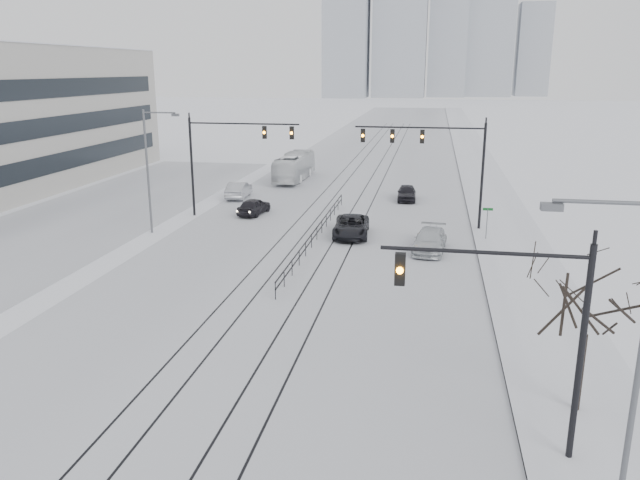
{
  "coord_description": "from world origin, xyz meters",
  "views": [
    {
      "loc": [
        7.79,
        -11.97,
        11.75
      ],
      "look_at": [
        2.26,
        18.69,
        3.2
      ],
      "focal_mm": 35.0,
      "sensor_mm": 36.0,
      "label": 1
    }
  ],
  "objects": [
    {
      "name": "road",
      "position": [
        0.0,
        60.0,
        0.01
      ],
      "size": [
        22.0,
        260.0,
        0.02
      ],
      "primitive_type": "cube",
      "color": "silver",
      "rests_on": "ground"
    },
    {
      "name": "sidewalk_east",
      "position": [
        13.5,
        60.0,
        0.08
      ],
      "size": [
        5.0,
        260.0,
        0.16
      ],
      "primitive_type": "cube",
      "color": "silver",
      "rests_on": "ground"
    },
    {
      "name": "sedan_sb_outer",
      "position": [
        -10.0,
        43.54,
        0.77
      ],
      "size": [
        1.94,
        4.76,
        1.54
      ],
      "primitive_type": "imported",
      "rotation": [
        0.0,
        0.0,
        3.21
      ],
      "color": "#ABAEB3",
      "rests_on": "ground"
    },
    {
      "name": "parking_strip",
      "position": [
        -20.0,
        35.0,
        0.01
      ],
      "size": [
        14.0,
        60.0,
        0.03
      ],
      "primitive_type": "cube",
      "color": "silver",
      "rests_on": "ground"
    },
    {
      "name": "traffic_mast_ne",
      "position": [
        8.15,
        34.99,
        5.76
      ],
      "size": [
        9.6,
        0.37,
        8.0
      ],
      "color": "black",
      "rests_on": "ground"
    },
    {
      "name": "sedan_nb_front",
      "position": [
        2.24,
        31.59,
        0.74
      ],
      "size": [
        2.8,
        5.47,
        1.48
      ],
      "primitive_type": "imported",
      "rotation": [
        0.0,
        0.0,
        0.07
      ],
      "color": "black",
      "rests_on": "ground"
    },
    {
      "name": "skyline",
      "position": [
        5.02,
        273.63,
        30.65
      ],
      "size": [
        96.0,
        48.0,
        72.0
      ],
      "color": "#9EA4AD",
      "rests_on": "ground"
    },
    {
      "name": "street_sign",
      "position": [
        11.8,
        32.0,
        1.61
      ],
      "size": [
        0.7,
        0.06,
        2.4
      ],
      "color": "#595B60",
      "rests_on": "ground"
    },
    {
      "name": "sedan_nb_far",
      "position": [
        5.63,
        45.22,
        0.71
      ],
      "size": [
        1.8,
        4.2,
        1.41
      ],
      "primitive_type": "imported",
      "rotation": [
        0.0,
        0.0,
        0.03
      ],
      "color": "black",
      "rests_on": "ground"
    },
    {
      "name": "street_light_east",
      "position": [
        12.7,
        3.0,
        5.21
      ],
      "size": [
        2.73,
        0.25,
        9.0
      ],
      "color": "#595B60",
      "rests_on": "ground"
    },
    {
      "name": "bare_tree",
      "position": [
        13.2,
        9.0,
        4.49
      ],
      "size": [
        4.4,
        4.4,
        6.1
      ],
      "color": "black",
      "rests_on": "ground"
    },
    {
      "name": "traffic_mast_nw",
      "position": [
        -8.52,
        36.0,
        5.57
      ],
      "size": [
        9.1,
        0.37,
        8.0
      ],
      "color": "black",
      "rests_on": "ground"
    },
    {
      "name": "traffic_mast_near",
      "position": [
        10.79,
        6.0,
        4.56
      ],
      "size": [
        6.1,
        0.37,
        7.0
      ],
      "color": "black",
      "rests_on": "ground"
    },
    {
      "name": "street_light_west",
      "position": [
        -12.2,
        30.0,
        5.21
      ],
      "size": [
        2.73,
        0.25,
        9.0
      ],
      "color": "#595B60",
      "rests_on": "ground"
    },
    {
      "name": "sedan_nb_right",
      "position": [
        7.89,
        28.69,
        0.72
      ],
      "size": [
        2.47,
        5.13,
        1.44
      ],
      "primitive_type": "imported",
      "rotation": [
        0.0,
        0.0,
        -0.09
      ],
      "color": "silver",
      "rests_on": "ground"
    },
    {
      "name": "curb",
      "position": [
        11.05,
        60.0,
        0.06
      ],
      "size": [
        0.1,
        260.0,
        0.12
      ],
      "primitive_type": "cube",
      "color": "gray",
      "rests_on": "ground"
    },
    {
      "name": "tram_rails",
      "position": [
        -0.0,
        40.0,
        0.02
      ],
      "size": [
        5.3,
        180.0,
        0.01
      ],
      "color": "black",
      "rests_on": "ground"
    },
    {
      "name": "sedan_sb_inner",
      "position": [
        -6.67,
        37.11,
        0.7
      ],
      "size": [
        2.19,
        4.28,
        1.4
      ],
      "primitive_type": "imported",
      "rotation": [
        0.0,
        0.0,
        3.01
      ],
      "color": "black",
      "rests_on": "ground"
    },
    {
      "name": "median_fence",
      "position": [
        0.0,
        30.0,
        0.53
      ],
      "size": [
        0.06,
        24.0,
        1.0
      ],
      "color": "black",
      "rests_on": "ground"
    },
    {
      "name": "box_truck",
      "position": [
        -6.97,
        54.13,
        1.45
      ],
      "size": [
        2.6,
        10.42,
        2.89
      ],
      "primitive_type": "imported",
      "rotation": [
        0.0,
        0.0,
        3.13
      ],
      "color": "silver",
      "rests_on": "ground"
    }
  ]
}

